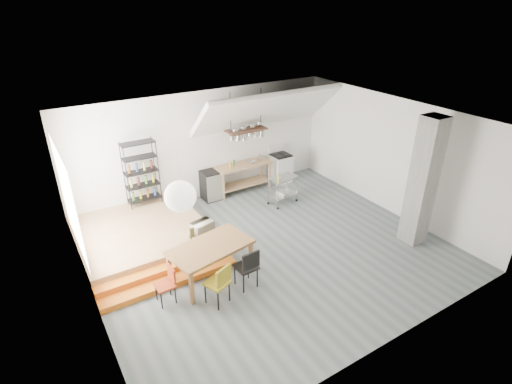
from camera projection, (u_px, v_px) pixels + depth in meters
floor at (270, 250)px, 9.68m from camera, size 8.00×8.00×0.00m
wall_back at (204, 146)px, 11.63m from camera, size 8.00×0.04×3.20m
wall_left at (84, 243)px, 7.08m from camera, size 0.04×7.00×3.20m
wall_right at (393, 157)px, 10.86m from camera, size 0.04×7.00×3.20m
ceiling at (272, 122)px, 8.26m from camera, size 8.00×7.00×0.02m
slope_ceiling at (268, 110)px, 11.60m from camera, size 4.40×1.44×1.32m
window_pane at (68, 200)px, 8.15m from camera, size 0.02×2.50×2.20m
platform at (142, 234)px, 9.94m from camera, size 3.00×3.00×0.40m
step_lower at (171, 282)px, 8.51m from camera, size 3.00×0.35×0.13m
step_upper at (165, 270)px, 8.75m from camera, size 3.00×0.35×0.27m
concrete_column at (423, 182)px, 9.38m from camera, size 0.50×0.50×3.20m
kitchen_counter at (243, 173)px, 12.32m from camera, size 1.80×0.60×0.91m
stove at (280, 167)px, 13.05m from camera, size 0.60×0.60×1.18m
pot_rack at (247, 132)px, 11.56m from camera, size 1.20×0.50×1.43m
wire_shelving at (141, 172)px, 10.58m from camera, size 0.88×0.38×1.80m
microwave_shelf at (203, 233)px, 9.35m from camera, size 0.60×0.40×0.16m
paper_lantern at (180, 196)px, 7.41m from camera, size 0.60×0.60×0.60m
dining_table at (210, 249)px, 8.42m from camera, size 1.88×1.28×0.82m
chair_mustard at (220, 281)px, 7.77m from camera, size 0.55×0.55×0.92m
chair_black at (248, 266)px, 8.21m from camera, size 0.45×0.45×0.94m
chair_olive at (199, 241)px, 9.18m from camera, size 0.37×0.37×0.80m
chair_red at (168, 281)px, 7.88m from camera, size 0.37×0.37×0.80m
rolling_cart at (283, 186)px, 11.63m from camera, size 0.90×0.59×0.83m
mini_fridge at (211, 185)px, 11.92m from camera, size 0.52×0.52×0.89m
microwave at (202, 227)px, 9.28m from camera, size 0.57×0.44×0.28m
bowl at (252, 162)px, 12.27m from camera, size 0.26×0.26×0.06m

